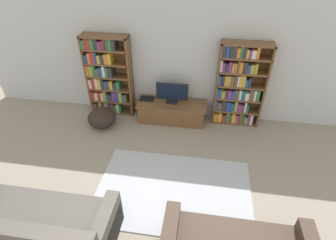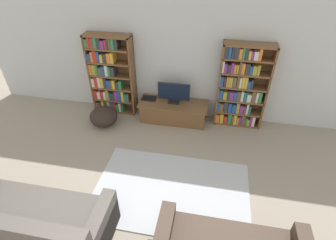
{
  "view_description": "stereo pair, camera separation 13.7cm",
  "coord_description": "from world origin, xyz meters",
  "px_view_note": "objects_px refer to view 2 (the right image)",
  "views": [
    {
      "loc": [
        0.54,
        -0.81,
        3.46
      ],
      "look_at": [
        -0.03,
        2.91,
        0.7
      ],
      "focal_mm": 28.0,
      "sensor_mm": 36.0,
      "label": 1
    },
    {
      "loc": [
        0.67,
        -0.79,
        3.46
      ],
      "look_at": [
        -0.03,
        2.91,
        0.7
      ],
      "focal_mm": 28.0,
      "sensor_mm": 36.0,
      "label": 2
    }
  ],
  "objects_px": {
    "beanbag_ottoman": "(104,116)",
    "bookshelf_left": "(110,75)",
    "tv_stand": "(173,111)",
    "bookshelf_right": "(240,87)",
    "television": "(174,93)",
    "couch_left_sectional": "(32,224)",
    "laptop": "(149,98)"
  },
  "relations": [
    {
      "from": "laptop",
      "to": "couch_left_sectional",
      "type": "xyz_separation_m",
      "value": [
        -0.82,
        -3.14,
        -0.15
      ]
    },
    {
      "from": "beanbag_ottoman",
      "to": "bookshelf_left",
      "type": "bearing_deg",
      "value": 89.18
    },
    {
      "from": "bookshelf_right",
      "to": "couch_left_sectional",
      "type": "relative_size",
      "value": 0.87
    },
    {
      "from": "laptop",
      "to": "couch_left_sectional",
      "type": "height_order",
      "value": "couch_left_sectional"
    },
    {
      "from": "television",
      "to": "beanbag_ottoman",
      "type": "height_order",
      "value": "television"
    },
    {
      "from": "bookshelf_right",
      "to": "television",
      "type": "bearing_deg",
      "value": -174.71
    },
    {
      "from": "bookshelf_right",
      "to": "tv_stand",
      "type": "height_order",
      "value": "bookshelf_right"
    },
    {
      "from": "bookshelf_right",
      "to": "television",
      "type": "height_order",
      "value": "bookshelf_right"
    },
    {
      "from": "beanbag_ottoman",
      "to": "couch_left_sectional",
      "type": "bearing_deg",
      "value": -88.4
    },
    {
      "from": "bookshelf_left",
      "to": "bookshelf_right",
      "type": "relative_size",
      "value": 1.0
    },
    {
      "from": "bookshelf_right",
      "to": "laptop",
      "type": "distance_m",
      "value": 1.94
    },
    {
      "from": "tv_stand",
      "to": "couch_left_sectional",
      "type": "relative_size",
      "value": 0.72
    },
    {
      "from": "laptop",
      "to": "beanbag_ottoman",
      "type": "height_order",
      "value": "laptop"
    },
    {
      "from": "bookshelf_left",
      "to": "couch_left_sectional",
      "type": "relative_size",
      "value": 0.87
    },
    {
      "from": "couch_left_sectional",
      "to": "beanbag_ottoman",
      "type": "height_order",
      "value": "couch_left_sectional"
    },
    {
      "from": "bookshelf_right",
      "to": "couch_left_sectional",
      "type": "distance_m",
      "value": 4.24
    },
    {
      "from": "bookshelf_left",
      "to": "couch_left_sectional",
      "type": "xyz_separation_m",
      "value": [
        0.07,
        -3.22,
        -0.59
      ]
    },
    {
      "from": "bookshelf_left",
      "to": "bookshelf_right",
      "type": "distance_m",
      "value": 2.77
    },
    {
      "from": "bookshelf_right",
      "to": "beanbag_ottoman",
      "type": "relative_size",
      "value": 3.02
    },
    {
      "from": "beanbag_ottoman",
      "to": "bookshelf_right",
      "type": "bearing_deg",
      "value": 12.02
    },
    {
      "from": "television",
      "to": "laptop",
      "type": "bearing_deg",
      "value": 175.46
    },
    {
      "from": "tv_stand",
      "to": "beanbag_ottoman",
      "type": "xyz_separation_m",
      "value": [
        -1.44,
        -0.44,
        -0.02
      ]
    },
    {
      "from": "laptop",
      "to": "couch_left_sectional",
      "type": "relative_size",
      "value": 0.15
    },
    {
      "from": "couch_left_sectional",
      "to": "bookshelf_left",
      "type": "bearing_deg",
      "value": 91.16
    },
    {
      "from": "tv_stand",
      "to": "beanbag_ottoman",
      "type": "height_order",
      "value": "tv_stand"
    },
    {
      "from": "bookshelf_left",
      "to": "television",
      "type": "distance_m",
      "value": 1.46
    },
    {
      "from": "bookshelf_left",
      "to": "laptop",
      "type": "xyz_separation_m",
      "value": [
        0.88,
        -0.08,
        -0.43
      ]
    },
    {
      "from": "laptop",
      "to": "beanbag_ottoman",
      "type": "distance_m",
      "value": 1.05
    },
    {
      "from": "bookshelf_right",
      "to": "television",
      "type": "distance_m",
      "value": 1.35
    },
    {
      "from": "bookshelf_right",
      "to": "tv_stand",
      "type": "bearing_deg",
      "value": -173.42
    },
    {
      "from": "bookshelf_right",
      "to": "laptop",
      "type": "bearing_deg",
      "value": -177.6
    },
    {
      "from": "bookshelf_right",
      "to": "beanbag_ottoman",
      "type": "bearing_deg",
      "value": -167.98
    }
  ]
}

